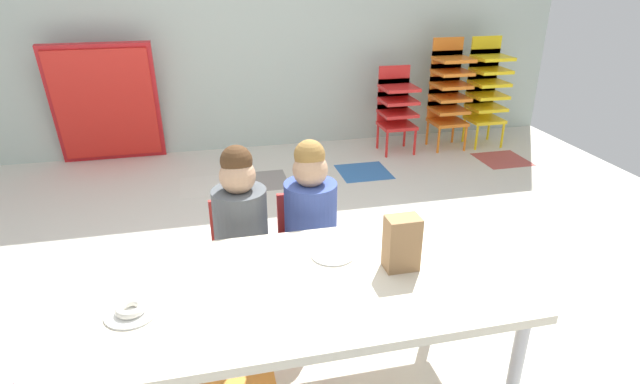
% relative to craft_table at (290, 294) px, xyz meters
% --- Properties ---
extents(ground_plane, '(6.30, 5.52, 0.02)m').
position_rel_craft_table_xyz_m(ground_plane, '(0.18, 0.60, -0.54)').
color(ground_plane, silver).
extents(back_wall, '(6.30, 0.10, 2.75)m').
position_rel_craft_table_xyz_m(back_wall, '(0.18, 3.36, 0.84)').
color(back_wall, '#B2C1B7').
rests_on(back_wall, ground_plane).
extents(craft_table, '(1.72, 0.80, 0.58)m').
position_rel_craft_table_xyz_m(craft_table, '(0.00, 0.00, 0.00)').
color(craft_table, beige).
rests_on(craft_table, ground_plane).
extents(seated_child_near_camera, '(0.34, 0.34, 0.92)m').
position_rel_craft_table_xyz_m(seated_child_near_camera, '(-0.13, 0.63, 0.02)').
color(seated_child_near_camera, red).
rests_on(seated_child_near_camera, ground_plane).
extents(seated_child_middle_seat, '(0.32, 0.31, 0.92)m').
position_rel_craft_table_xyz_m(seated_child_middle_seat, '(0.21, 0.63, 0.02)').
color(seated_child_middle_seat, red).
rests_on(seated_child_middle_seat, ground_plane).
extents(kid_chair_red_stack, '(0.32, 0.30, 0.80)m').
position_rel_craft_table_xyz_m(kid_chair_red_stack, '(1.54, 2.89, -0.08)').
color(kid_chair_red_stack, red).
rests_on(kid_chair_red_stack, ground_plane).
extents(kid_chair_orange_stack, '(0.32, 0.30, 1.04)m').
position_rel_craft_table_xyz_m(kid_chair_orange_stack, '(2.06, 2.89, 0.05)').
color(kid_chair_orange_stack, orange).
rests_on(kid_chair_orange_stack, ground_plane).
extents(kid_chair_yellow_stack, '(0.32, 0.30, 1.04)m').
position_rel_craft_table_xyz_m(kid_chair_yellow_stack, '(2.46, 2.89, 0.05)').
color(kid_chair_yellow_stack, yellow).
rests_on(kid_chair_yellow_stack, ground_plane).
extents(folded_activity_table, '(0.90, 0.29, 1.09)m').
position_rel_craft_table_xyz_m(folded_activity_table, '(-1.07, 3.16, 0.01)').
color(folded_activity_table, red).
rests_on(folded_activity_table, ground_plane).
extents(paper_bag_brown, '(0.13, 0.09, 0.22)m').
position_rel_craft_table_xyz_m(paper_bag_brown, '(0.44, 0.01, 0.16)').
color(paper_bag_brown, '#9E754C').
rests_on(paper_bag_brown, craft_table).
extents(paper_plate_near_edge, '(0.18, 0.18, 0.01)m').
position_rel_craft_table_xyz_m(paper_plate_near_edge, '(-0.56, -0.06, 0.05)').
color(paper_plate_near_edge, white).
rests_on(paper_plate_near_edge, craft_table).
extents(paper_plate_center_table, '(0.18, 0.18, 0.01)m').
position_rel_craft_table_xyz_m(paper_plate_center_table, '(0.21, 0.16, 0.05)').
color(paper_plate_center_table, white).
rests_on(paper_plate_center_table, craft_table).
extents(donut_powdered_on_plate, '(0.10, 0.10, 0.03)m').
position_rel_craft_table_xyz_m(donut_powdered_on_plate, '(-0.56, -0.06, 0.07)').
color(donut_powdered_on_plate, white).
rests_on(donut_powdered_on_plate, craft_table).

